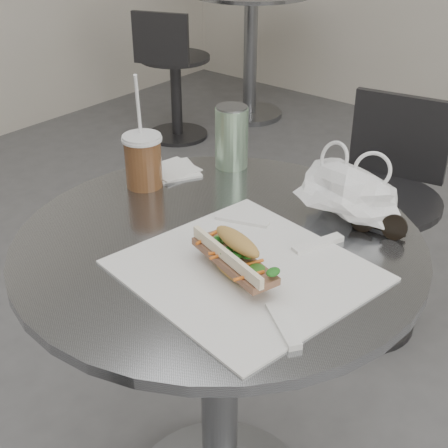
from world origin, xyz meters
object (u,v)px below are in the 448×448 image
Objects in this scene: bg_table at (251,40)px; sunglasses at (379,225)px; cafe_table at (219,353)px; iced_coffee at (143,160)px; drink_can at (232,137)px; chair_far at (376,231)px; bg_chair at (173,83)px; banh_mi at (235,257)px.

sunglasses reaches higher than bg_table.
bg_table is at bearing 126.03° from cafe_table.
iced_coffee is (1.33, -2.13, 0.33)m from bg_table.
drink_can is (-0.40, 0.07, 0.05)m from sunglasses.
bg_table is 1.01× the size of chair_far.
drink_can is at bearing 161.04° from sunglasses.
drink_can is (-0.19, 0.27, 0.34)m from cafe_table.
bg_chair is at bearing 137.85° from drink_can.
bg_table is (-1.60, 2.20, -0.00)m from cafe_table.
chair_far is 0.95m from iced_coffee.
banh_mi reaches higher than chair_far.
bg_table is at bearing 58.84° from bg_chair.
chair_far is 0.85m from sunglasses.
sunglasses is (1.82, -2.00, 0.29)m from bg_table.
cafe_table is 0.48m from drink_can.
cafe_table reaches higher than bg_chair.
iced_coffee is 0.50m from sunglasses.
banh_mi is 0.45m from drink_can.
drink_can is at bearing -53.81° from bg_table.
cafe_table is 0.89m from chair_far.
chair_far is at bearing 118.04° from banh_mi.
drink_can reaches higher than sunglasses.
iced_coffee is at bearing -69.29° from bg_chair.
iced_coffee reaches higher than bg_table.
banh_mi is at bearing -21.87° from iced_coffee.
sunglasses is at bearing 43.14° from cafe_table.
bg_table is 3.00× the size of iced_coffee.
iced_coffee is (-0.27, 0.07, 0.33)m from cafe_table.
drink_can is at bearing -63.86° from bg_chair.
cafe_table is 3.19× the size of banh_mi.
bg_table is 2.42m from drink_can.
bg_chair is 3.02× the size of banh_mi.
banh_mi reaches higher than cafe_table.
drink_can is (-0.11, -0.61, 0.48)m from chair_far.
drink_can is (1.41, -1.93, 0.35)m from bg_table.
drink_can reaches higher than bg_table.
cafe_table is 0.42m from sunglasses.
bg_chair is 2.09m from drink_can.
cafe_table is 0.43m from iced_coffee.
bg_table is 6.77× the size of sunglasses.
bg_table is 3.11× the size of banh_mi.
cafe_table is 5.36× the size of drink_can.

